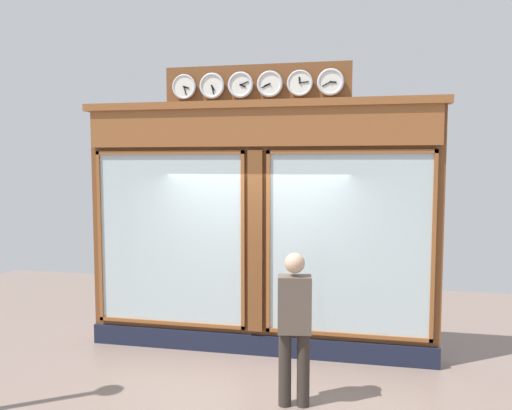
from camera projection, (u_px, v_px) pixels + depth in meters
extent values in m
cube|color=brown|center=(258.00, 232.00, 6.94)|extent=(4.85, 0.30, 3.38)
cube|color=#191E33|center=(256.00, 345.00, 6.91)|extent=(4.85, 0.08, 0.28)
cube|color=brown|center=(255.00, 127.00, 6.64)|extent=(4.76, 0.08, 0.51)
cube|color=brown|center=(256.00, 104.00, 6.63)|extent=(4.95, 0.20, 0.10)
cube|color=silver|center=(348.00, 244.00, 6.54)|extent=(2.08, 0.02, 2.37)
cube|color=brown|center=(350.00, 152.00, 6.42)|extent=(2.18, 0.04, 0.05)
cube|color=brown|center=(347.00, 335.00, 6.63)|extent=(2.18, 0.04, 0.05)
cube|color=brown|center=(434.00, 247.00, 6.31)|extent=(0.05, 0.04, 2.47)
cube|color=brown|center=(268.00, 242.00, 6.74)|extent=(0.05, 0.04, 2.47)
cube|color=silver|center=(170.00, 239.00, 7.04)|extent=(2.08, 0.02, 2.37)
cube|color=brown|center=(168.00, 153.00, 6.92)|extent=(2.18, 0.04, 0.05)
cube|color=brown|center=(171.00, 323.00, 7.12)|extent=(2.18, 0.04, 0.05)
cube|color=brown|center=(100.00, 237.00, 7.23)|extent=(0.05, 0.04, 2.47)
cube|color=brown|center=(243.00, 241.00, 6.81)|extent=(0.05, 0.04, 2.47)
cube|color=brown|center=(256.00, 242.00, 6.78)|extent=(0.20, 0.10, 2.47)
cube|color=brown|center=(256.00, 85.00, 6.65)|extent=(2.51, 0.06, 0.54)
cylinder|color=white|center=(331.00, 82.00, 6.38)|extent=(0.28, 0.02, 0.28)
torus|color=silver|center=(331.00, 82.00, 6.37)|extent=(0.35, 0.04, 0.35)
cube|color=black|center=(333.00, 82.00, 6.36)|extent=(0.08, 0.01, 0.03)
cube|color=black|center=(326.00, 84.00, 6.38)|extent=(0.11, 0.01, 0.06)
sphere|color=black|center=(330.00, 82.00, 6.36)|extent=(0.02, 0.02, 0.02)
cylinder|color=white|center=(300.00, 83.00, 6.46)|extent=(0.28, 0.02, 0.28)
torus|color=silver|center=(300.00, 83.00, 6.45)|extent=(0.34, 0.03, 0.34)
cube|color=black|center=(299.00, 80.00, 6.44)|extent=(0.02, 0.01, 0.08)
cube|color=black|center=(304.00, 82.00, 6.43)|extent=(0.12, 0.01, 0.02)
sphere|color=black|center=(300.00, 83.00, 6.44)|extent=(0.02, 0.02, 0.02)
cylinder|color=white|center=(270.00, 84.00, 6.54)|extent=(0.28, 0.02, 0.28)
torus|color=silver|center=(270.00, 84.00, 6.53)|extent=(0.34, 0.04, 0.34)
cube|color=black|center=(267.00, 85.00, 6.53)|extent=(0.08, 0.01, 0.05)
cube|color=black|center=(266.00, 86.00, 6.53)|extent=(0.11, 0.01, 0.06)
sphere|color=black|center=(270.00, 84.00, 6.52)|extent=(0.02, 0.02, 0.02)
cylinder|color=white|center=(241.00, 85.00, 6.61)|extent=(0.28, 0.02, 0.28)
torus|color=silver|center=(240.00, 85.00, 6.61)|extent=(0.35, 0.04, 0.35)
cube|color=black|center=(243.00, 86.00, 6.59)|extent=(0.08, 0.01, 0.05)
cube|color=black|center=(244.00, 83.00, 6.59)|extent=(0.12, 0.01, 0.05)
sphere|color=black|center=(240.00, 85.00, 6.60)|extent=(0.02, 0.02, 0.02)
cylinder|color=white|center=(212.00, 86.00, 6.69)|extent=(0.28, 0.02, 0.28)
torus|color=silver|center=(212.00, 86.00, 6.69)|extent=(0.35, 0.04, 0.35)
cube|color=black|center=(213.00, 88.00, 6.68)|extent=(0.06, 0.01, 0.07)
cube|color=black|center=(213.00, 90.00, 6.68)|extent=(0.04, 0.01, 0.12)
sphere|color=black|center=(212.00, 86.00, 6.68)|extent=(0.02, 0.02, 0.02)
cylinder|color=white|center=(184.00, 87.00, 6.77)|extent=(0.28, 0.02, 0.28)
torus|color=silver|center=(184.00, 87.00, 6.77)|extent=(0.34, 0.03, 0.34)
cube|color=black|center=(186.00, 87.00, 6.75)|extent=(0.08, 0.01, 0.04)
cube|color=black|center=(185.00, 91.00, 6.76)|extent=(0.05, 0.01, 0.12)
sphere|color=black|center=(184.00, 87.00, 6.75)|extent=(0.02, 0.02, 0.02)
cylinder|color=#312A24|center=(285.00, 369.00, 5.44)|extent=(0.14, 0.14, 0.82)
cylinder|color=#312A24|center=(303.00, 369.00, 5.43)|extent=(0.14, 0.14, 0.82)
cube|color=brown|center=(294.00, 304.00, 5.38)|extent=(0.39, 0.27, 0.62)
sphere|color=tan|center=(295.00, 263.00, 5.34)|extent=(0.22, 0.22, 0.22)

